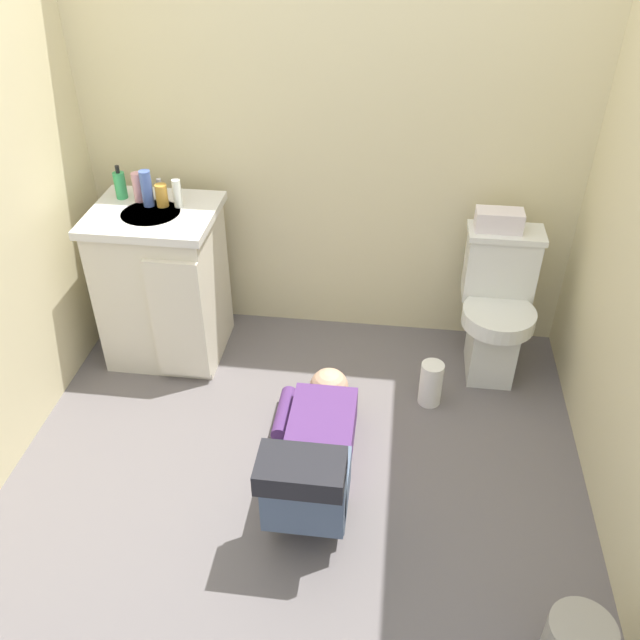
{
  "coord_description": "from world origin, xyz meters",
  "views": [
    {
      "loc": [
        0.35,
        -2.02,
        2.25
      ],
      "look_at": [
        0.03,
        0.47,
        0.45
      ],
      "focal_mm": 37.73,
      "sensor_mm": 36.0,
      "label": 1
    }
  ],
  "objects_px": {
    "toilet": "(496,308)",
    "vanity_cabinet": "(164,283)",
    "person_plumber": "(314,453)",
    "bottle_pink": "(138,187)",
    "paper_towel_roll": "(431,383)",
    "bottle_blue": "(147,189)",
    "bottle_amber": "(162,195)",
    "faucet": "(160,189)",
    "bottle_white": "(177,193)",
    "tissue_box": "(499,220)",
    "soap_dispenser": "(120,185)"
  },
  "relations": [
    {
      "from": "toilet",
      "to": "bottle_pink",
      "type": "distance_m",
      "value": 1.84
    },
    {
      "from": "vanity_cabinet",
      "to": "paper_towel_roll",
      "type": "distance_m",
      "value": 1.43
    },
    {
      "from": "faucet",
      "to": "bottle_white",
      "type": "relative_size",
      "value": 0.73
    },
    {
      "from": "tissue_box",
      "to": "vanity_cabinet",
      "type": "bearing_deg",
      "value": -174.6
    },
    {
      "from": "bottle_pink",
      "to": "bottle_amber",
      "type": "xyz_separation_m",
      "value": [
        0.13,
        -0.04,
        -0.02
      ]
    },
    {
      "from": "paper_towel_roll",
      "to": "tissue_box",
      "type": "bearing_deg",
      "value": 58.12
    },
    {
      "from": "bottle_white",
      "to": "bottle_blue",
      "type": "bearing_deg",
      "value": -177.19
    },
    {
      "from": "bottle_pink",
      "to": "bottle_white",
      "type": "distance_m",
      "value": 0.21
    },
    {
      "from": "toilet",
      "to": "person_plumber",
      "type": "distance_m",
      "value": 1.21
    },
    {
      "from": "bottle_blue",
      "to": "bottle_amber",
      "type": "height_order",
      "value": "bottle_blue"
    },
    {
      "from": "paper_towel_roll",
      "to": "bottle_pink",
      "type": "bearing_deg",
      "value": 166.22
    },
    {
      "from": "toilet",
      "to": "paper_towel_roll",
      "type": "distance_m",
      "value": 0.51
    },
    {
      "from": "soap_dispenser",
      "to": "bottle_white",
      "type": "bearing_deg",
      "value": -11.02
    },
    {
      "from": "bottle_white",
      "to": "bottle_pink",
      "type": "bearing_deg",
      "value": 169.75
    },
    {
      "from": "bottle_blue",
      "to": "bottle_white",
      "type": "relative_size",
      "value": 1.29
    },
    {
      "from": "person_plumber",
      "to": "bottle_white",
      "type": "relative_size",
      "value": 7.8
    },
    {
      "from": "faucet",
      "to": "bottle_blue",
      "type": "relative_size",
      "value": 0.57
    },
    {
      "from": "vanity_cabinet",
      "to": "faucet",
      "type": "distance_m",
      "value": 0.47
    },
    {
      "from": "bottle_pink",
      "to": "bottle_amber",
      "type": "bearing_deg",
      "value": -17.23
    },
    {
      "from": "faucet",
      "to": "bottle_pink",
      "type": "height_order",
      "value": "bottle_pink"
    },
    {
      "from": "tissue_box",
      "to": "bottle_pink",
      "type": "bearing_deg",
      "value": -178.33
    },
    {
      "from": "soap_dispenser",
      "to": "bottle_amber",
      "type": "height_order",
      "value": "soap_dispenser"
    },
    {
      "from": "soap_dispenser",
      "to": "paper_towel_roll",
      "type": "xyz_separation_m",
      "value": [
        1.57,
        -0.38,
        -0.77
      ]
    },
    {
      "from": "soap_dispenser",
      "to": "toilet",
      "type": "bearing_deg",
      "value": -1.92
    },
    {
      "from": "soap_dispenser",
      "to": "faucet",
      "type": "bearing_deg",
      "value": 6.01
    },
    {
      "from": "person_plumber",
      "to": "bottle_blue",
      "type": "distance_m",
      "value": 1.47
    },
    {
      "from": "person_plumber",
      "to": "bottle_white",
      "type": "distance_m",
      "value": 1.38
    },
    {
      "from": "bottle_amber",
      "to": "bottle_white",
      "type": "relative_size",
      "value": 0.79
    },
    {
      "from": "tissue_box",
      "to": "bottle_amber",
      "type": "bearing_deg",
      "value": -176.79
    },
    {
      "from": "tissue_box",
      "to": "soap_dispenser",
      "type": "relative_size",
      "value": 1.33
    },
    {
      "from": "tissue_box",
      "to": "soap_dispenser",
      "type": "xyz_separation_m",
      "value": [
        -1.82,
        -0.03,
        0.09
      ]
    },
    {
      "from": "toilet",
      "to": "paper_towel_roll",
      "type": "height_order",
      "value": "toilet"
    },
    {
      "from": "vanity_cabinet",
      "to": "bottle_white",
      "type": "xyz_separation_m",
      "value": [
        0.11,
        0.07,
        0.47
      ]
    },
    {
      "from": "toilet",
      "to": "vanity_cabinet",
      "type": "bearing_deg",
      "value": -177.83
    },
    {
      "from": "person_plumber",
      "to": "paper_towel_roll",
      "type": "xyz_separation_m",
      "value": [
        0.49,
        0.58,
        -0.06
      ]
    },
    {
      "from": "vanity_cabinet",
      "to": "paper_towel_roll",
      "type": "height_order",
      "value": "vanity_cabinet"
    },
    {
      "from": "vanity_cabinet",
      "to": "tissue_box",
      "type": "bearing_deg",
      "value": 5.4
    },
    {
      "from": "bottle_white",
      "to": "toilet",
      "type": "bearing_deg",
      "value": -0.13
    },
    {
      "from": "tissue_box",
      "to": "faucet",
      "type": "bearing_deg",
      "value": -179.72
    },
    {
      "from": "person_plumber",
      "to": "paper_towel_roll",
      "type": "height_order",
      "value": "person_plumber"
    },
    {
      "from": "bottle_blue",
      "to": "bottle_amber",
      "type": "bearing_deg",
      "value": 4.08
    },
    {
      "from": "tissue_box",
      "to": "soap_dispenser",
      "type": "bearing_deg",
      "value": -179.12
    },
    {
      "from": "faucet",
      "to": "paper_towel_roll",
      "type": "bearing_deg",
      "value": -16.28
    },
    {
      "from": "toilet",
      "to": "faucet",
      "type": "height_order",
      "value": "faucet"
    },
    {
      "from": "vanity_cabinet",
      "to": "soap_dispenser",
      "type": "distance_m",
      "value": 0.52
    },
    {
      "from": "tissue_box",
      "to": "bottle_amber",
      "type": "relative_size",
      "value": 2.03
    },
    {
      "from": "vanity_cabinet",
      "to": "soap_dispenser",
      "type": "relative_size",
      "value": 4.94
    },
    {
      "from": "bottle_blue",
      "to": "tissue_box",
      "type": "bearing_deg",
      "value": 3.24
    },
    {
      "from": "soap_dispenser",
      "to": "bottle_blue",
      "type": "xyz_separation_m",
      "value": [
        0.16,
        -0.07,
        0.02
      ]
    },
    {
      "from": "faucet",
      "to": "bottle_amber",
      "type": "relative_size",
      "value": 0.92
    }
  ]
}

